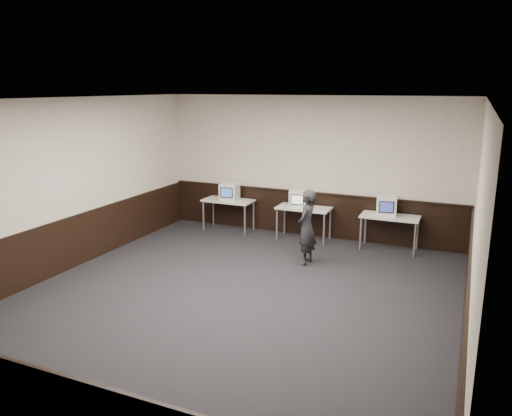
# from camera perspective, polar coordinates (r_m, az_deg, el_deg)

# --- Properties ---
(floor) EXTENTS (8.00, 8.00, 0.00)m
(floor) POSITION_cam_1_polar(r_m,az_deg,el_deg) (8.30, -2.59, -10.36)
(floor) COLOR black
(floor) RESTS_ON ground
(ceiling) EXTENTS (8.00, 8.00, 0.00)m
(ceiling) POSITION_cam_1_polar(r_m,az_deg,el_deg) (7.58, -2.86, 12.30)
(ceiling) COLOR white
(ceiling) RESTS_ON back_wall
(back_wall) EXTENTS (7.00, 0.00, 7.00)m
(back_wall) POSITION_cam_1_polar(r_m,az_deg,el_deg) (11.44, 6.22, 4.67)
(back_wall) COLOR silver
(back_wall) RESTS_ON ground
(front_wall) EXTENTS (7.00, 0.00, 7.00)m
(front_wall) POSITION_cam_1_polar(r_m,az_deg,el_deg) (4.73, -25.07, -9.86)
(front_wall) COLOR silver
(front_wall) RESTS_ON ground
(left_wall) EXTENTS (0.00, 8.00, 8.00)m
(left_wall) POSITION_cam_1_polar(r_m,az_deg,el_deg) (9.83, -21.35, 2.30)
(left_wall) COLOR silver
(left_wall) RESTS_ON ground
(right_wall) EXTENTS (0.00, 8.00, 8.00)m
(right_wall) POSITION_cam_1_polar(r_m,az_deg,el_deg) (7.02, 23.85, -2.23)
(right_wall) COLOR silver
(right_wall) RESTS_ON ground
(wainscot_back) EXTENTS (6.98, 0.04, 1.00)m
(wainscot_back) POSITION_cam_1_polar(r_m,az_deg,el_deg) (11.65, 6.05, -0.70)
(wainscot_back) COLOR black
(wainscot_back) RESTS_ON back_wall
(wainscot_front) EXTENTS (6.98, 0.04, 1.00)m
(wainscot_front) POSITION_cam_1_polar(r_m,az_deg,el_deg) (5.26, -23.60, -20.88)
(wainscot_front) COLOR black
(wainscot_front) RESTS_ON front_wall
(wainscot_left) EXTENTS (0.04, 7.98, 1.00)m
(wainscot_left) POSITION_cam_1_polar(r_m,az_deg,el_deg) (10.07, -20.73, -3.85)
(wainscot_left) COLOR black
(wainscot_left) RESTS_ON left_wall
(wainscot_right) EXTENTS (0.04, 7.98, 1.00)m
(wainscot_right) POSITION_cam_1_polar(r_m,az_deg,el_deg) (7.38, 22.86, -10.46)
(wainscot_right) COLOR black
(wainscot_right) RESTS_ON right_wall
(wainscot_rail) EXTENTS (6.98, 0.06, 0.04)m
(wainscot_rail) POSITION_cam_1_polar(r_m,az_deg,el_deg) (11.51, 6.08, 1.79)
(wainscot_rail) COLOR black
(wainscot_rail) RESTS_ON wainscot_back
(desk_left) EXTENTS (1.20, 0.60, 0.75)m
(desk_left) POSITION_cam_1_polar(r_m,az_deg,el_deg) (11.96, -3.19, 0.62)
(desk_left) COLOR silver
(desk_left) RESTS_ON ground
(desk_center) EXTENTS (1.20, 0.60, 0.75)m
(desk_center) POSITION_cam_1_polar(r_m,az_deg,el_deg) (11.25, 5.48, -0.26)
(desk_center) COLOR silver
(desk_center) RESTS_ON ground
(desk_right) EXTENTS (1.20, 0.60, 0.75)m
(desk_right) POSITION_cam_1_polar(r_m,az_deg,el_deg) (10.84, 15.06, -1.23)
(desk_right) COLOR silver
(desk_right) RESTS_ON ground
(emac_left) EXTENTS (0.46, 0.48, 0.41)m
(emac_left) POSITION_cam_1_polar(r_m,az_deg,el_deg) (11.86, -3.05, 1.87)
(emac_left) COLOR white
(emac_left) RESTS_ON desk_left
(emac_center) EXTENTS (0.48, 0.49, 0.38)m
(emac_center) POSITION_cam_1_polar(r_m,az_deg,el_deg) (11.21, 4.77, 1.08)
(emac_center) COLOR white
(emac_center) RESTS_ON desk_center
(emac_right) EXTENTS (0.47, 0.49, 0.41)m
(emac_right) POSITION_cam_1_polar(r_m,az_deg,el_deg) (10.80, 14.69, 0.25)
(emac_right) COLOR white
(emac_right) RESTS_ON desk_right
(person) EXTENTS (0.38, 0.55, 1.48)m
(person) POSITION_cam_1_polar(r_m,az_deg,el_deg) (9.69, 5.80, -2.21)
(person) COLOR black
(person) RESTS_ON ground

